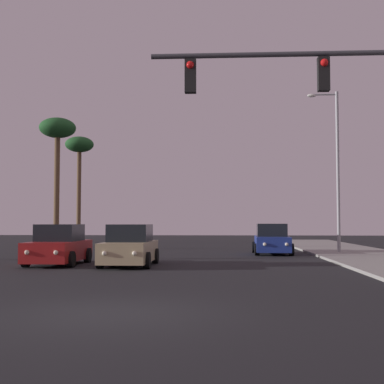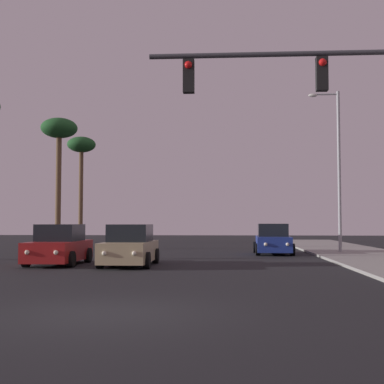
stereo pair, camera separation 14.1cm
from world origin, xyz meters
TOP-DOWN VIEW (x-y plane):
  - ground_plane at (0.00, 0.00)m, footprint 120.00×120.00m
  - car_blue at (4.94, 19.46)m, footprint 2.04×4.34m
  - car_tan at (-1.56, 11.21)m, footprint 2.04×4.32m
  - car_red at (-4.61, 11.59)m, footprint 2.04×4.31m
  - traffic_light_mast at (5.33, 3.60)m, footprint 7.12×0.36m
  - street_lamp at (8.54, 19.76)m, footprint 1.74×0.24m
  - palm_tree_far at (-9.92, 34.00)m, footprint 2.40×2.40m
  - palm_tree_mid at (-8.67, 24.00)m, footprint 2.40×2.40m

SIDE VIEW (x-z plane):
  - ground_plane at x=0.00m, z-range 0.00..0.00m
  - car_blue at x=4.94m, z-range -0.08..1.60m
  - car_tan at x=-1.56m, z-range -0.08..1.60m
  - car_red at x=-4.61m, z-range -0.08..1.60m
  - traffic_light_mast at x=5.33m, z-range 1.47..7.97m
  - street_lamp at x=8.54m, z-range 0.62..9.62m
  - palm_tree_mid at x=-8.67m, z-range 3.18..11.83m
  - palm_tree_far at x=-9.92m, z-range 3.32..12.33m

